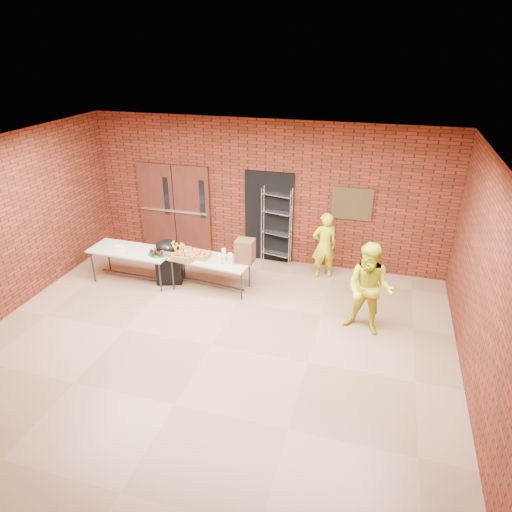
{
  "coord_description": "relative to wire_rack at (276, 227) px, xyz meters",
  "views": [
    {
      "loc": [
        2.47,
        -5.85,
        4.72
      ],
      "look_at": [
        0.39,
        1.4,
        1.08
      ],
      "focal_mm": 32.0,
      "sensor_mm": 36.0,
      "label": 1
    }
  ],
  "objects": [
    {
      "name": "muffin_tray",
      "position": [
        -2.06,
        -1.65,
        -0.13
      ],
      "size": [
        0.44,
        0.44,
        0.11
      ],
      "color": "#16551C",
      "rests_on": "table_left"
    },
    {
      "name": "table_left",
      "position": [
        -2.72,
        -1.62,
        -0.24
      ],
      "size": [
        1.77,
        0.79,
        0.72
      ],
      "rotation": [
        0.0,
        0.0,
        -0.03
      ],
      "color": "#BDAE90",
      "rests_on": "room"
    },
    {
      "name": "wire_rack",
      "position": [
        0.0,
        0.0,
        0.0
      ],
      "size": [
        0.69,
        0.37,
        1.8
      ],
      "primitive_type": null,
      "rotation": [
        0.0,
        0.0,
        -0.24
      ],
      "color": "silver",
      "rests_on": "room"
    },
    {
      "name": "dark_doorway",
      "position": [
        -0.21,
        0.14,
        0.15
      ],
      "size": [
        1.1,
        0.06,
        2.1
      ],
      "primitive_type": "cube",
      "color": "black",
      "rests_on": "room"
    },
    {
      "name": "table_right",
      "position": [
        -1.0,
        -1.5,
        -0.28
      ],
      "size": [
        1.71,
        0.87,
        0.68
      ],
      "rotation": [
        0.0,
        0.0,
        -0.11
      ],
      "color": "#BDAE90",
      "rests_on": "room"
    },
    {
      "name": "basket_bananas",
      "position": [
        -1.7,
        -1.49,
        -0.16
      ],
      "size": [
        0.49,
        0.38,
        0.15
      ],
      "color": "olive",
      "rests_on": "table_right"
    },
    {
      "name": "cup_stack_front",
      "position": [
        -0.75,
        -1.67,
        -0.11
      ],
      "size": [
        0.07,
        0.07,
        0.22
      ],
      "primitive_type": "cylinder",
      "color": "white",
      "rests_on": "table_right"
    },
    {
      "name": "double_doors",
      "position": [
        -2.51,
        0.12,
        0.15
      ],
      "size": [
        1.78,
        0.12,
        2.1
      ],
      "color": "#4A2015",
      "rests_on": "room"
    },
    {
      "name": "coffee_dispenser",
      "position": [
        -0.29,
        -1.41,
        0.01
      ],
      "size": [
        0.36,
        0.32,
        0.47
      ],
      "primitive_type": "cube",
      "color": "#56331D",
      "rests_on": "table_right"
    },
    {
      "name": "room",
      "position": [
        -0.31,
        -3.32,
        0.7
      ],
      "size": [
        8.08,
        7.08,
        3.28
      ],
      "color": "#8A6A4A",
      "rests_on": "ground"
    },
    {
      "name": "basket_apples",
      "position": [
        -1.5,
        -1.64,
        -0.16
      ],
      "size": [
        0.44,
        0.34,
        0.14
      ],
      "color": "olive",
      "rests_on": "table_right"
    },
    {
      "name": "napkin_box",
      "position": [
        -2.96,
        -1.64,
        -0.15
      ],
      "size": [
        0.18,
        0.12,
        0.06
      ],
      "primitive_type": "cube",
      "color": "white",
      "rests_on": "table_left"
    },
    {
      "name": "cup_stack_mid",
      "position": [
        -0.52,
        -1.66,
        -0.09
      ],
      "size": [
        0.09,
        0.09,
        0.26
      ],
      "primitive_type": "cylinder",
      "color": "white",
      "rests_on": "table_right"
    },
    {
      "name": "bronze_plaque",
      "position": [
        1.59,
        0.13,
        0.65
      ],
      "size": [
        0.85,
        0.04,
        0.7
      ],
      "primitive_type": "cube",
      "color": "#44341B",
      "rests_on": "room"
    },
    {
      "name": "basket_oranges",
      "position": [
        -1.25,
        -1.5,
        -0.17
      ],
      "size": [
        0.42,
        0.33,
        0.13
      ],
      "color": "olive",
      "rests_on": "table_right"
    },
    {
      "name": "covered_grill",
      "position": [
        -1.96,
        -1.45,
        -0.43
      ],
      "size": [
        0.63,
        0.58,
        0.95
      ],
      "rotation": [
        0.0,
        0.0,
        0.33
      ],
      "color": "black",
      "rests_on": "room"
    },
    {
      "name": "volunteer_man",
      "position": [
        2.15,
        -2.17,
        -0.06
      ],
      "size": [
        0.95,
        0.82,
        1.68
      ],
      "primitive_type": "imported",
      "rotation": [
        0.0,
        0.0,
        -0.25
      ],
      "color": "#C5CA16",
      "rests_on": "room"
    },
    {
      "name": "volunteer_woman",
      "position": [
        1.13,
        -0.33,
        -0.17
      ],
      "size": [
        0.63,
        0.53,
        1.46
      ],
      "primitive_type": "imported",
      "rotation": [
        0.0,
        0.0,
        3.53
      ],
      "color": "#C5CA16",
      "rests_on": "room"
    },
    {
      "name": "cup_stack_back",
      "position": [
        -0.71,
        -1.49,
        -0.1
      ],
      "size": [
        0.09,
        0.09,
        0.26
      ],
      "primitive_type": "cylinder",
      "color": "white",
      "rests_on": "table_right"
    }
  ]
}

